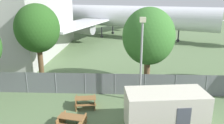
{
  "coord_description": "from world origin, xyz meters",
  "views": [
    {
      "loc": [
        0.53,
        -7.51,
        8.07
      ],
      "look_at": [
        -0.38,
        12.72,
        2.0
      ],
      "focal_mm": 35.0,
      "sensor_mm": 36.0,
      "label": 1
    }
  ],
  "objects_px": {
    "portable_cabin": "(165,110)",
    "tree_left_of_cabin": "(149,37)",
    "picnic_bench_near_cabin": "(72,120)",
    "picnic_bench_open_grass": "(86,101)",
    "tree_behind_benches": "(37,29)",
    "airplane": "(114,16)"
  },
  "relations": [
    {
      "from": "picnic_bench_near_cabin",
      "to": "picnic_bench_open_grass",
      "type": "bearing_deg",
      "value": 80.28
    },
    {
      "from": "airplane",
      "to": "tree_left_of_cabin",
      "type": "height_order",
      "value": "airplane"
    },
    {
      "from": "portable_cabin",
      "to": "picnic_bench_near_cabin",
      "type": "height_order",
      "value": "portable_cabin"
    },
    {
      "from": "portable_cabin",
      "to": "tree_left_of_cabin",
      "type": "relative_size",
      "value": 0.71
    },
    {
      "from": "portable_cabin",
      "to": "picnic_bench_open_grass",
      "type": "xyz_separation_m",
      "value": [
        -5.48,
        2.45,
        -0.76
      ]
    },
    {
      "from": "airplane",
      "to": "tree_behind_benches",
      "type": "distance_m",
      "value": 25.74
    },
    {
      "from": "portable_cabin",
      "to": "tree_behind_benches",
      "type": "height_order",
      "value": "tree_behind_benches"
    },
    {
      "from": "portable_cabin",
      "to": "tree_behind_benches",
      "type": "distance_m",
      "value": 14.53
    },
    {
      "from": "airplane",
      "to": "picnic_bench_open_grass",
      "type": "relative_size",
      "value": 26.23
    },
    {
      "from": "tree_left_of_cabin",
      "to": "tree_behind_benches",
      "type": "distance_m",
      "value": 10.79
    },
    {
      "from": "portable_cabin",
      "to": "tree_left_of_cabin",
      "type": "xyz_separation_m",
      "value": [
        -0.4,
        7.03,
        3.42
      ]
    },
    {
      "from": "portable_cabin",
      "to": "tree_behind_benches",
      "type": "xyz_separation_m",
      "value": [
        -11.06,
        8.61,
        3.84
      ]
    },
    {
      "from": "picnic_bench_open_grass",
      "to": "tree_left_of_cabin",
      "type": "bearing_deg",
      "value": 42.05
    },
    {
      "from": "tree_behind_benches",
      "to": "portable_cabin",
      "type": "bearing_deg",
      "value": -37.92
    },
    {
      "from": "tree_left_of_cabin",
      "to": "tree_behind_benches",
      "type": "xyz_separation_m",
      "value": [
        -10.66,
        1.59,
        0.42
      ]
    },
    {
      "from": "airplane",
      "to": "picnic_bench_open_grass",
      "type": "xyz_separation_m",
      "value": [
        -0.98,
        -31.04,
        -3.73
      ]
    },
    {
      "from": "tree_left_of_cabin",
      "to": "tree_behind_benches",
      "type": "relative_size",
      "value": 0.97
    },
    {
      "from": "tree_behind_benches",
      "to": "picnic_bench_open_grass",
      "type": "bearing_deg",
      "value": -47.84
    },
    {
      "from": "picnic_bench_near_cabin",
      "to": "tree_left_of_cabin",
      "type": "height_order",
      "value": "tree_left_of_cabin"
    },
    {
      "from": "airplane",
      "to": "picnic_bench_open_grass",
      "type": "height_order",
      "value": "airplane"
    },
    {
      "from": "airplane",
      "to": "portable_cabin",
      "type": "bearing_deg",
      "value": -58.13
    },
    {
      "from": "picnic_bench_near_cabin",
      "to": "tree_behind_benches",
      "type": "distance_m",
      "value": 11.22
    }
  ]
}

